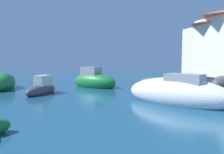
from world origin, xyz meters
TOP-DOWN VIEW (x-y plane):
  - moored_boat_0 at (-0.88, 4.71)m, footprint 4.81×5.75m
  - moored_boat_1 at (1.82, 12.05)m, footprint 3.04×3.67m
  - moored_boat_3 at (-3.91, 12.67)m, footprint 4.18×4.55m
  - moored_boat_6 at (-8.03, 9.87)m, footprint 2.39×3.16m
  - moored_boat_8 at (-11.38, 13.62)m, footprint 2.44×4.95m

SIDE VIEW (x-z plane):
  - moored_boat_1 at x=1.82m, z-range -0.23..0.82m
  - moored_boat_6 at x=-8.03m, z-range -0.36..1.10m
  - moored_boat_8 at x=-11.38m, z-range -0.39..1.35m
  - moored_boat_0 at x=-0.88m, z-range -0.46..1.52m
  - moored_boat_3 at x=-3.91m, z-range -0.52..1.59m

